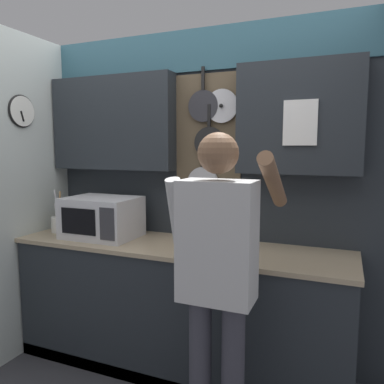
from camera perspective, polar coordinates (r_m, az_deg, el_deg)
ground_plane at (r=3.03m, az=-2.29°, el=-25.02°), size 14.00×14.00×0.00m
base_cabinet_counter at (r=2.81m, az=-2.36°, el=-17.13°), size 2.39×0.62×0.92m
back_wall_unit at (r=2.83m, az=-0.30°, el=4.75°), size 2.96×0.22×2.45m
microwave at (r=2.92m, az=-13.57°, el=-3.76°), size 0.53×0.40×0.30m
knife_block at (r=2.54m, az=2.05°, el=-6.56°), size 0.12×0.16×0.26m
utensil_crock at (r=3.20m, az=-19.68°, el=-4.37°), size 0.11×0.11×0.35m
person at (r=1.95m, az=3.96°, el=-11.18°), size 0.54×0.61×1.67m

